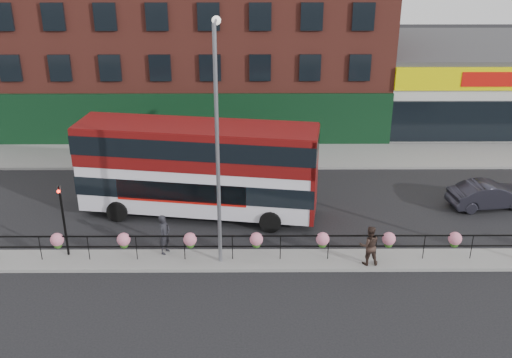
{
  "coord_description": "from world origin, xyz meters",
  "views": [
    {
      "loc": [
        -0.13,
        -21.65,
        13.38
      ],
      "look_at": [
        0.0,
        3.0,
        2.5
      ],
      "focal_mm": 42.0,
      "sensor_mm": 36.0,
      "label": 1
    }
  ],
  "objects_px": {
    "double_decker_bus": "(198,161)",
    "car": "(489,195)",
    "pedestrian_a": "(164,234)",
    "pedestrian_b": "(369,245)",
    "lamp_column_west": "(217,127)"
  },
  "relations": [
    {
      "from": "double_decker_bus",
      "to": "car",
      "type": "xyz_separation_m",
      "value": [
        14.32,
        0.71,
        -2.14
      ]
    },
    {
      "from": "double_decker_bus",
      "to": "car",
      "type": "relative_size",
      "value": 2.76
    },
    {
      "from": "pedestrian_a",
      "to": "pedestrian_b",
      "type": "relative_size",
      "value": 1.03
    },
    {
      "from": "double_decker_bus",
      "to": "car",
      "type": "distance_m",
      "value": 14.49
    },
    {
      "from": "car",
      "to": "pedestrian_b",
      "type": "xyz_separation_m",
      "value": [
        -6.98,
        -5.55,
        0.35
      ]
    },
    {
      "from": "double_decker_bus",
      "to": "pedestrian_a",
      "type": "height_order",
      "value": "double_decker_bus"
    },
    {
      "from": "pedestrian_a",
      "to": "pedestrian_b",
      "type": "height_order",
      "value": "pedestrian_a"
    },
    {
      "from": "pedestrian_a",
      "to": "lamp_column_west",
      "type": "xyz_separation_m",
      "value": [
        2.39,
        -0.44,
        4.92
      ]
    },
    {
      "from": "pedestrian_b",
      "to": "lamp_column_west",
      "type": "distance_m",
      "value": 7.88
    },
    {
      "from": "car",
      "to": "pedestrian_b",
      "type": "distance_m",
      "value": 8.92
    },
    {
      "from": "double_decker_bus",
      "to": "lamp_column_west",
      "type": "bearing_deg",
      "value": -74.28
    },
    {
      "from": "double_decker_bus",
      "to": "pedestrian_b",
      "type": "bearing_deg",
      "value": -33.38
    },
    {
      "from": "pedestrian_b",
      "to": "car",
      "type": "bearing_deg",
      "value": -143.79
    },
    {
      "from": "double_decker_bus",
      "to": "lamp_column_west",
      "type": "relative_size",
      "value": 1.18
    },
    {
      "from": "double_decker_bus",
      "to": "lamp_column_west",
      "type": "distance_m",
      "value": 5.49
    }
  ]
}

